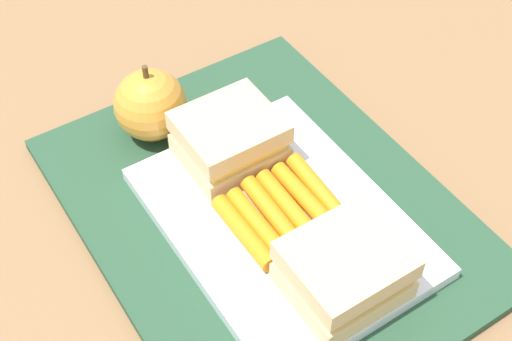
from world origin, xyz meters
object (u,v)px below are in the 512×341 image
food_tray (281,221)px  sandwich_half_right (230,139)px  sandwich_half_left (344,270)px  carrot_sticks_bundle (282,211)px  apple (150,105)px

food_tray → sandwich_half_right: 0.08m
sandwich_half_left → carrot_sticks_bundle: sandwich_half_left is taller
food_tray → sandwich_half_right: sandwich_half_right is taller
food_tray → apple: apple is taller
sandwich_half_right → apple: bearing=25.8°
sandwich_half_left → food_tray: bearing=0.0°
carrot_sticks_bundle → apple: 0.16m
carrot_sticks_bundle → apple: size_ratio=1.16×
sandwich_half_right → carrot_sticks_bundle: sandwich_half_right is taller
food_tray → sandwich_half_right: (0.08, 0.00, 0.03)m
sandwich_half_right → carrot_sticks_bundle: 0.08m
carrot_sticks_bundle → apple: apple is taller
carrot_sticks_bundle → apple: (0.15, 0.04, 0.01)m
food_tray → sandwich_half_left: size_ratio=2.88×
sandwich_half_left → carrot_sticks_bundle: 0.08m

